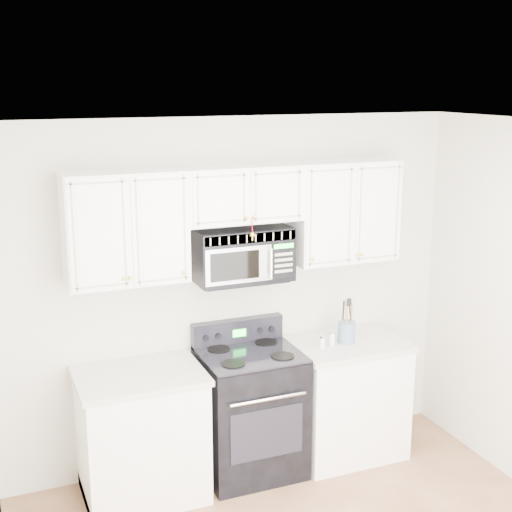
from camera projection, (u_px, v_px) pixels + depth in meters
room at (350, 384)px, 3.73m from camera, size 3.51×3.51×2.61m
base_cabinet_left at (142, 439)px, 4.94m from camera, size 0.86×0.65×0.92m
base_cabinet_right at (345, 401)px, 5.52m from camera, size 0.86×0.65×0.92m
range at (250, 410)px, 5.23m from camera, size 0.71×0.65×1.11m
upper_cabinets at (241, 213)px, 5.00m from camera, size 2.44×0.37×0.75m
microwave at (242, 254)px, 5.06m from camera, size 0.69×0.39×0.38m
utensil_crock at (347, 331)px, 5.35m from camera, size 0.13×0.13×0.35m
shaker_salt at (322, 342)px, 5.24m from camera, size 0.04×0.04×0.10m
shaker_pepper at (332, 338)px, 5.31m from camera, size 0.05×0.05×0.11m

